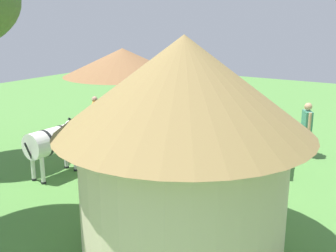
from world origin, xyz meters
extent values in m
plane|color=#558E40|center=(0.00, 0.00, 0.00)|extent=(36.00, 36.00, 0.00)
cylinder|color=beige|center=(-2.25, 4.48, 1.14)|extent=(3.70, 3.70, 2.28)
cone|color=#987C49|center=(-2.25, 4.48, 3.12)|extent=(4.53, 4.53, 1.68)
cylinder|color=brown|center=(2.19, 0.54, 1.24)|extent=(0.10, 0.10, 2.48)
cone|color=#94663F|center=(2.19, 0.54, 2.90)|extent=(3.64, 3.64, 0.84)
cube|color=silver|center=(2.19, 0.54, 0.72)|extent=(1.37, 0.96, 0.04)
cylinder|color=silver|center=(1.56, 0.89, 0.35)|extent=(0.06, 0.06, 0.70)
cylinder|color=silver|center=(2.77, 0.95, 0.35)|extent=(0.06, 0.06, 0.70)
cylinder|color=silver|center=(1.61, 0.12, 0.35)|extent=(0.06, 0.06, 0.70)
cylinder|color=silver|center=(2.81, 0.19, 0.35)|extent=(0.06, 0.06, 0.70)
cube|color=silver|center=(2.58, -0.50, 0.45)|extent=(0.56, 0.55, 0.04)
cube|color=silver|center=(2.65, -0.68, 0.68)|extent=(0.43, 0.19, 0.45)
cylinder|color=silver|center=(2.34, -0.40, 0.23)|extent=(0.04, 0.04, 0.45)
cylinder|color=silver|center=(2.70, -0.27, 0.23)|extent=(0.04, 0.04, 0.45)
cylinder|color=silver|center=(2.47, -0.74, 0.23)|extent=(0.04, 0.04, 0.45)
cylinder|color=silver|center=(2.82, -0.60, 0.23)|extent=(0.04, 0.04, 0.45)
cube|color=silver|center=(1.62, 1.49, 0.45)|extent=(0.59, 0.59, 0.04)
cube|color=silver|center=(1.52, 1.66, 0.68)|extent=(0.40, 0.26, 0.45)
cylinder|color=silver|center=(1.87, 1.44, 0.23)|extent=(0.04, 0.04, 0.45)
cylinder|color=silver|center=(1.54, 1.24, 0.23)|extent=(0.04, 0.04, 0.45)
cylinder|color=silver|center=(1.69, 1.75, 0.23)|extent=(0.04, 0.04, 0.45)
cylinder|color=silver|center=(1.36, 1.55, 0.23)|extent=(0.04, 0.04, 0.45)
cylinder|color=#22242A|center=(3.97, -0.08, 0.38)|extent=(0.11, 0.11, 0.77)
cylinder|color=#22242A|center=(4.05, -0.19, 0.38)|extent=(0.11, 0.11, 0.77)
cube|color=gold|center=(4.01, -0.13, 1.04)|extent=(0.40, 0.45, 0.55)
cylinder|color=tan|center=(3.86, 0.06, 1.06)|extent=(0.08, 0.08, 0.51)
cylinder|color=tan|center=(4.15, -0.32, 1.06)|extent=(0.08, 0.08, 0.51)
sphere|color=tan|center=(4.01, -0.13, 1.44)|extent=(0.21, 0.21, 0.21)
cylinder|color=black|center=(-2.87, -2.03, 0.43)|extent=(0.13, 0.13, 0.86)
cylinder|color=black|center=(-2.79, -2.16, 0.43)|extent=(0.13, 0.13, 0.86)
cube|color=#3F886C|center=(-2.83, -2.09, 1.16)|extent=(0.42, 0.51, 0.61)
cylinder|color=tan|center=(-2.96, -1.87, 1.18)|extent=(0.09, 0.09, 0.57)
cylinder|color=tan|center=(-2.70, -2.32, 1.18)|extent=(0.09, 0.09, 0.57)
sphere|color=tan|center=(-2.83, -2.09, 1.61)|extent=(0.23, 0.23, 0.23)
cube|color=blue|center=(0.17, 0.74, 0.22)|extent=(0.54, 0.57, 0.03)
cube|color=silver|center=(0.16, 0.47, 0.45)|extent=(0.54, 0.55, 0.33)
cube|color=beige|center=(-0.09, 0.70, 0.11)|extent=(0.06, 0.61, 0.22)
cube|color=beige|center=(0.43, 0.68, 0.11)|extent=(0.06, 0.61, 0.22)
cylinder|color=silver|center=(2.56, 3.15, 1.00)|extent=(0.78, 1.53, 0.71)
cylinder|color=black|center=(2.58, 3.45, 1.00)|extent=(0.72, 0.11, 0.72)
cylinder|color=black|center=(2.55, 2.89, 1.00)|extent=(0.72, 0.11, 0.72)
cylinder|color=silver|center=(2.53, 2.41, 1.18)|extent=(0.34, 0.57, 0.52)
cube|color=silver|center=(2.52, 2.13, 1.34)|extent=(0.20, 0.41, 0.20)
cube|color=black|center=(2.51, 1.95, 1.31)|extent=(0.13, 0.13, 0.12)
cube|color=black|center=(2.53, 2.41, 1.38)|extent=(0.06, 0.37, 0.28)
cylinder|color=silver|center=(2.73, 2.58, 0.37)|extent=(0.11, 0.11, 0.74)
cylinder|color=black|center=(2.73, 2.58, 0.03)|extent=(0.13, 0.13, 0.06)
cylinder|color=silver|center=(2.34, 2.60, 0.37)|extent=(0.11, 0.11, 0.74)
cylinder|color=black|center=(2.34, 2.60, 0.03)|extent=(0.13, 0.13, 0.06)
cylinder|color=silver|center=(2.78, 3.71, 0.37)|extent=(0.11, 0.11, 0.74)
cylinder|color=black|center=(2.78, 3.71, 0.03)|extent=(0.13, 0.13, 0.06)
cylinder|color=silver|center=(2.40, 3.73, 0.37)|extent=(0.11, 0.11, 0.74)
cylinder|color=black|center=(2.40, 3.73, 0.03)|extent=(0.13, 0.13, 0.06)
cylinder|color=black|center=(2.60, 3.95, 0.90)|extent=(0.06, 0.24, 0.53)
cylinder|color=silver|center=(1.09, -2.26, 1.01)|extent=(0.92, 1.73, 0.67)
cylinder|color=black|center=(1.04, -2.58, 1.01)|extent=(0.69, 0.19, 0.68)
cylinder|color=black|center=(1.14, -1.97, 1.01)|extent=(0.69, 0.19, 0.68)
cylinder|color=silver|center=(1.22, -1.45, 1.19)|extent=(0.38, 0.58, 0.50)
cube|color=silver|center=(1.27, -1.17, 1.35)|extent=(0.24, 0.42, 0.20)
cube|color=black|center=(1.30, -0.99, 1.32)|extent=(0.14, 0.14, 0.12)
cube|color=black|center=(1.22, -1.45, 1.39)|extent=(0.10, 0.37, 0.28)
cylinder|color=silver|center=(1.01, -1.61, 0.38)|extent=(0.11, 0.11, 0.76)
cylinder|color=black|center=(1.01, -1.61, 0.03)|extent=(0.13, 0.13, 0.06)
cylinder|color=silver|center=(1.37, -1.67, 0.38)|extent=(0.11, 0.11, 0.76)
cylinder|color=black|center=(1.37, -1.67, 0.03)|extent=(0.13, 0.13, 0.06)
cylinder|color=silver|center=(0.81, -2.84, 0.38)|extent=(0.11, 0.11, 0.76)
cylinder|color=black|center=(0.81, -2.84, 0.03)|extent=(0.13, 0.13, 0.06)
cylinder|color=silver|center=(1.17, -2.90, 0.38)|extent=(0.11, 0.11, 0.76)
cylinder|color=black|center=(1.17, -2.90, 0.03)|extent=(0.13, 0.13, 0.06)
cylinder|color=black|center=(0.95, -3.12, 0.91)|extent=(0.09, 0.24, 0.53)
cylinder|color=silver|center=(-2.31, -0.29, 1.01)|extent=(0.96, 1.57, 0.64)
cylinder|color=black|center=(-2.38, -0.01, 1.01)|extent=(0.65, 0.23, 0.65)
cylinder|color=black|center=(-2.25, -0.55, 1.01)|extent=(0.65, 0.23, 0.65)
cylinder|color=silver|center=(-2.14, -1.00, 1.19)|extent=(0.40, 0.59, 0.49)
cube|color=silver|center=(-2.08, -1.28, 1.35)|extent=(0.27, 0.43, 0.20)
cube|color=black|center=(-2.03, -1.45, 1.32)|extent=(0.14, 0.14, 0.12)
cube|color=black|center=(-2.14, -1.00, 1.39)|extent=(0.12, 0.37, 0.28)
cylinder|color=silver|center=(-2.01, -0.79, 0.39)|extent=(0.11, 0.11, 0.77)
cylinder|color=black|center=(-2.01, -0.79, 0.03)|extent=(0.13, 0.13, 0.06)
cylinder|color=silver|center=(-2.35, -0.87, 0.39)|extent=(0.11, 0.11, 0.77)
cylinder|color=black|center=(-2.35, -0.87, 0.03)|extent=(0.13, 0.13, 0.06)
cylinder|color=silver|center=(-2.27, 0.29, 0.39)|extent=(0.11, 0.11, 0.77)
cylinder|color=black|center=(-2.27, 0.29, 0.03)|extent=(0.13, 0.13, 0.06)
cylinder|color=silver|center=(-2.61, 0.21, 0.39)|extent=(0.11, 0.11, 0.77)
cylinder|color=black|center=(-2.61, 0.21, 0.03)|extent=(0.13, 0.13, 0.06)
cylinder|color=black|center=(-2.49, 0.47, 0.91)|extent=(0.10, 0.24, 0.53)
camera|label=1|loc=(-5.71, 10.50, 4.23)|focal=44.00mm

